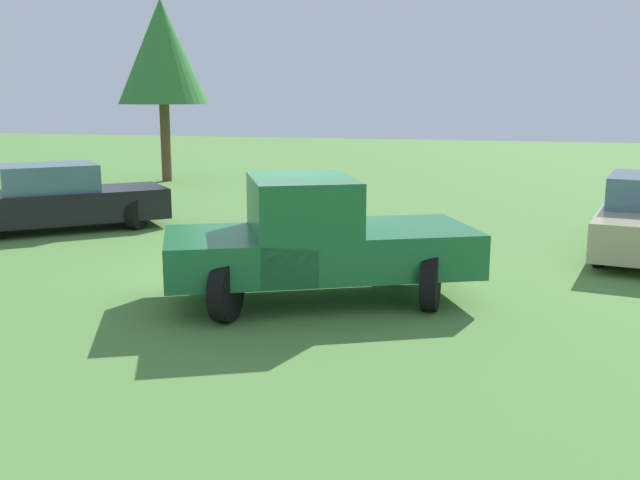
{
  "coord_description": "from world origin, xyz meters",
  "views": [
    {
      "loc": [
        11.01,
        3.41,
        2.97
      ],
      "look_at": [
        0.99,
        0.66,
        0.9
      ],
      "focal_mm": 40.63,
      "sensor_mm": 36.0,
      "label": 1
    }
  ],
  "objects": [
    {
      "name": "pickup_truck",
      "position": [
        1.04,
        0.55,
        0.95
      ],
      "size": [
        3.7,
        4.87,
        1.83
      ],
      "rotation": [
        0.0,
        0.0,
        2.02
      ],
      "color": "black",
      "rests_on": "ground_plane"
    },
    {
      "name": "traffic_cone",
      "position": [
        -2.44,
        2.26,
        0.28
      ],
      "size": [
        0.32,
        0.32,
        0.55
      ],
      "primitive_type": "cone",
      "color": "orange",
      "rests_on": "ground_plane"
    },
    {
      "name": "tree_far_center",
      "position": [
        -12.36,
        -8.68,
        4.46
      ],
      "size": [
        3.12,
        3.12,
        6.27
      ],
      "color": "brown",
      "rests_on": "ground_plane"
    },
    {
      "name": "sedan_near",
      "position": [
        -2.96,
        -6.53,
        0.7
      ],
      "size": [
        4.35,
        4.55,
        1.49
      ],
      "rotation": [
        0.0,
        0.0,
        2.31
      ],
      "color": "black",
      "rests_on": "ground_plane"
    },
    {
      "name": "ground_plane",
      "position": [
        0.0,
        0.0,
        0.0
      ],
      "size": [
        80.0,
        80.0,
        0.0
      ],
      "primitive_type": "plane",
      "color": "#54843D"
    }
  ]
}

